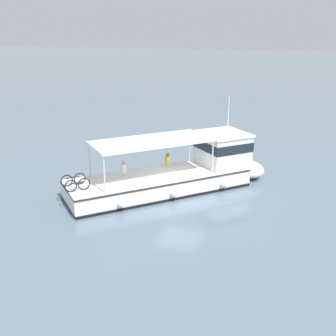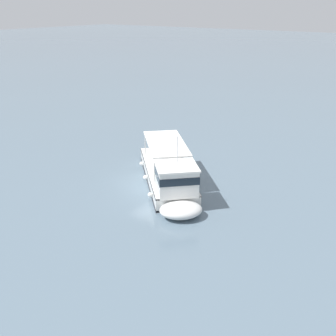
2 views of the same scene
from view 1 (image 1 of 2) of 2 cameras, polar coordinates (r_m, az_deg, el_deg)
ground_plane at (r=23.00m, az=1.68°, el=-4.36°), size 400.00×400.00×0.00m
ferry_main at (r=24.29m, az=2.16°, el=-0.52°), size 11.19×11.16×5.32m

